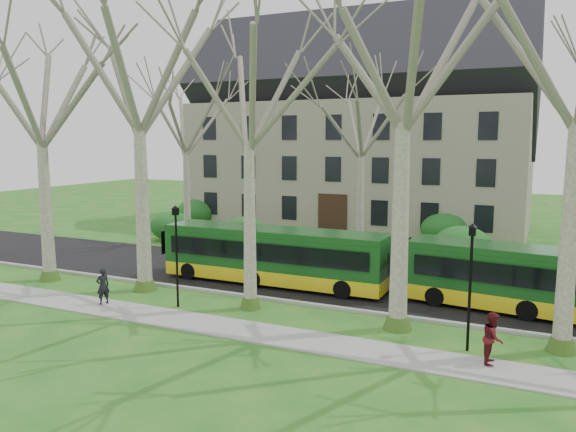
% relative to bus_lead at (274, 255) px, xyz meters
% --- Properties ---
extents(ground, '(120.00, 120.00, 0.00)m').
position_rel_bus_lead_xyz_m(ground, '(3.90, -4.08, -1.48)').
color(ground, '#1E641C').
rests_on(ground, ground).
extents(sidewalk, '(70.00, 2.00, 0.06)m').
position_rel_bus_lead_xyz_m(sidewalk, '(3.90, -6.58, -1.45)').
color(sidewalk, gray).
rests_on(sidewalk, ground).
extents(road, '(80.00, 8.00, 0.06)m').
position_rel_bus_lead_xyz_m(road, '(3.90, 1.42, -1.45)').
color(road, black).
rests_on(road, ground).
extents(curb, '(80.00, 0.25, 0.14)m').
position_rel_bus_lead_xyz_m(curb, '(3.90, -2.58, -1.41)').
color(curb, '#A5A39E').
rests_on(curb, ground).
extents(building, '(26.50, 12.20, 16.00)m').
position_rel_bus_lead_xyz_m(building, '(-2.10, 19.92, 6.59)').
color(building, gray).
rests_on(building, ground).
extents(tree_row_verge, '(49.00, 7.00, 14.00)m').
position_rel_bus_lead_xyz_m(tree_row_verge, '(3.90, -3.78, 5.52)').
color(tree_row_verge, gray).
rests_on(tree_row_verge, ground).
extents(tree_row_far, '(33.00, 7.00, 12.00)m').
position_rel_bus_lead_xyz_m(tree_row_far, '(2.57, 6.92, 4.52)').
color(tree_row_far, gray).
rests_on(tree_row_far, ground).
extents(lamp_row, '(36.22, 0.22, 4.30)m').
position_rel_bus_lead_xyz_m(lamp_row, '(3.90, -5.08, 1.09)').
color(lamp_row, black).
rests_on(lamp_row, ground).
extents(hedges, '(30.60, 8.60, 2.00)m').
position_rel_bus_lead_xyz_m(hedges, '(-0.77, 9.92, -0.48)').
color(hedges, '#175220').
rests_on(hedges, ground).
extents(bus_lead, '(11.37, 2.37, 2.84)m').
position_rel_bus_lead_xyz_m(bus_lead, '(0.00, 0.00, 0.00)').
color(bus_lead, '#164E1B').
rests_on(bus_lead, road).
extents(bus_follow, '(11.40, 3.69, 2.80)m').
position_rel_bus_lead_xyz_m(bus_follow, '(12.31, 0.06, -0.02)').
color(bus_follow, '#164E1B').
rests_on(bus_follow, road).
extents(pedestrian_a, '(0.58, 0.68, 1.59)m').
position_rel_bus_lead_xyz_m(pedestrian_a, '(-5.18, -6.25, -0.63)').
color(pedestrian_a, black).
rests_on(pedestrian_a, sidewalk).
extents(pedestrian_b, '(0.64, 0.82, 1.67)m').
position_rel_bus_lead_xyz_m(pedestrian_b, '(10.77, -6.00, -0.59)').
color(pedestrian_b, '#531317').
rests_on(pedestrian_b, sidewalk).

